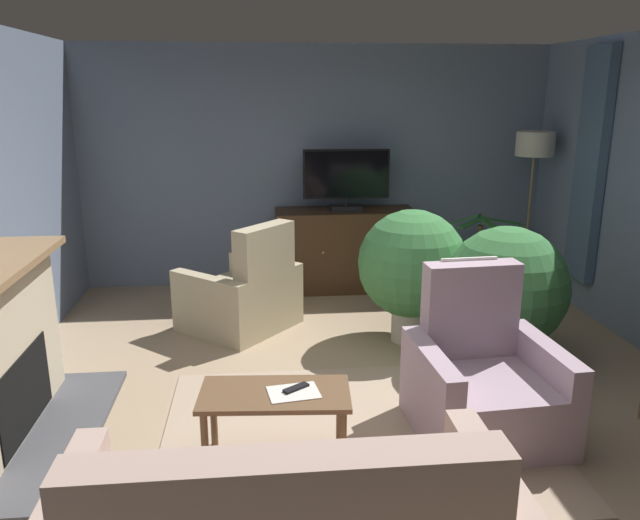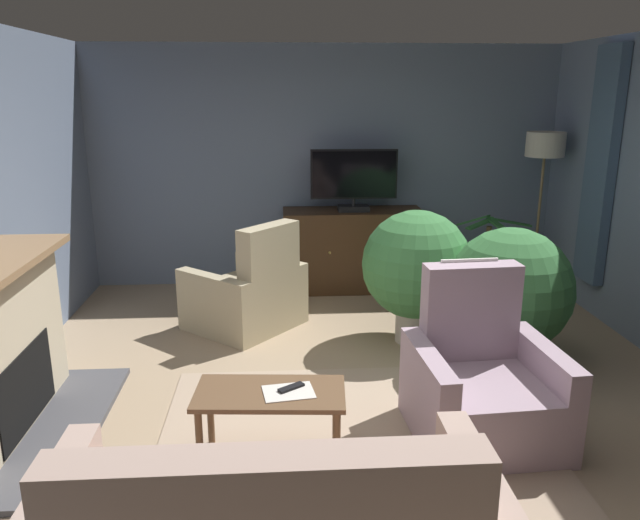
{
  "view_description": "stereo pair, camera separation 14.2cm",
  "coord_description": "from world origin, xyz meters",
  "px_view_note": "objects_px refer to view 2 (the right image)",
  "views": [
    {
      "loc": [
        -0.66,
        -4.02,
        2.23
      ],
      "look_at": [
        -0.24,
        0.2,
        1.05
      ],
      "focal_mm": 34.53,
      "sensor_mm": 36.0,
      "label": 1
    },
    {
      "loc": [
        -0.52,
        -4.03,
        2.23
      ],
      "look_at": [
        -0.24,
        0.2,
        1.05
      ],
      "focal_mm": 34.53,
      "sensor_mm": 36.0,
      "label": 2
    }
  ],
  "objects_px": {
    "floor_lamp": "(545,155)",
    "armchair_facing_sofa": "(482,386)",
    "folded_newspaper": "(289,392)",
    "potted_plant_on_hearth_side": "(416,267)",
    "television": "(354,178)",
    "coffee_table": "(270,401)",
    "armchair_near_window": "(248,295)",
    "tv_cabinet": "(352,252)",
    "tv_remote": "(291,388)",
    "potted_plant_tall_palm_by_window": "(486,273)",
    "potted_plant_small_fern_corner": "(510,291)"
  },
  "relations": [
    {
      "from": "floor_lamp",
      "to": "armchair_facing_sofa",
      "type": "bearing_deg",
      "value": -118.03
    },
    {
      "from": "folded_newspaper",
      "to": "potted_plant_on_hearth_side",
      "type": "distance_m",
      "value": 2.19
    },
    {
      "from": "television",
      "to": "armchair_facing_sofa",
      "type": "distance_m",
      "value": 3.27
    },
    {
      "from": "coffee_table",
      "to": "armchair_facing_sofa",
      "type": "distance_m",
      "value": 1.41
    },
    {
      "from": "coffee_table",
      "to": "armchair_near_window",
      "type": "xyz_separation_m",
      "value": [
        -0.24,
        2.27,
        -0.09
      ]
    },
    {
      "from": "tv_cabinet",
      "to": "coffee_table",
      "type": "xyz_separation_m",
      "value": [
        -0.9,
        -3.39,
        -0.03
      ]
    },
    {
      "from": "potted_plant_on_hearth_side",
      "to": "television",
      "type": "bearing_deg",
      "value": 104.17
    },
    {
      "from": "television",
      "to": "tv_remote",
      "type": "distance_m",
      "value": 3.5
    },
    {
      "from": "armchair_facing_sofa",
      "to": "potted_plant_tall_palm_by_window",
      "type": "xyz_separation_m",
      "value": [
        1.0,
        2.9,
        -0.11
      ]
    },
    {
      "from": "television",
      "to": "potted_plant_small_fern_corner",
      "type": "xyz_separation_m",
      "value": [
        1.03,
        -2.07,
        -0.63
      ]
    },
    {
      "from": "coffee_table",
      "to": "armchair_facing_sofa",
      "type": "bearing_deg",
      "value": 9.84
    },
    {
      "from": "coffee_table",
      "to": "tv_remote",
      "type": "relative_size",
      "value": 5.5
    },
    {
      "from": "coffee_table",
      "to": "potted_plant_on_hearth_side",
      "type": "height_order",
      "value": "potted_plant_on_hearth_side"
    },
    {
      "from": "tv_cabinet",
      "to": "potted_plant_tall_palm_by_window",
      "type": "relative_size",
      "value": 1.75
    },
    {
      "from": "coffee_table",
      "to": "tv_remote",
      "type": "xyz_separation_m",
      "value": [
        0.13,
        0.01,
        0.08
      ]
    },
    {
      "from": "tv_remote",
      "to": "folded_newspaper",
      "type": "distance_m",
      "value": 0.04
    },
    {
      "from": "tv_remote",
      "to": "potted_plant_on_hearth_side",
      "type": "bearing_deg",
      "value": 22.6
    },
    {
      "from": "armchair_near_window",
      "to": "television",
      "type": "bearing_deg",
      "value": 43.29
    },
    {
      "from": "armchair_facing_sofa",
      "to": "floor_lamp",
      "type": "distance_m",
      "value": 3.52
    },
    {
      "from": "tv_remote",
      "to": "potted_plant_on_hearth_side",
      "type": "relative_size",
      "value": 0.14
    },
    {
      "from": "armchair_near_window",
      "to": "potted_plant_tall_palm_by_window",
      "type": "height_order",
      "value": "armchair_near_window"
    },
    {
      "from": "armchair_facing_sofa",
      "to": "potted_plant_on_hearth_side",
      "type": "distance_m",
      "value": 1.62
    },
    {
      "from": "armchair_facing_sofa",
      "to": "floor_lamp",
      "type": "bearing_deg",
      "value": 61.97
    },
    {
      "from": "television",
      "to": "potted_plant_tall_palm_by_window",
      "type": "bearing_deg",
      "value": -7.42
    },
    {
      "from": "folded_newspaper",
      "to": "armchair_facing_sofa",
      "type": "xyz_separation_m",
      "value": [
        1.28,
        0.26,
        -0.14
      ]
    },
    {
      "from": "folded_newspaper",
      "to": "potted_plant_small_fern_corner",
      "type": "xyz_separation_m",
      "value": [
        1.82,
        1.29,
        0.17
      ]
    },
    {
      "from": "potted_plant_tall_palm_by_window",
      "to": "floor_lamp",
      "type": "bearing_deg",
      "value": 1.76
    },
    {
      "from": "potted_plant_tall_palm_by_window",
      "to": "tv_remote",
      "type": "bearing_deg",
      "value": -125.81
    },
    {
      "from": "potted_plant_on_hearth_side",
      "to": "floor_lamp",
      "type": "distance_m",
      "value": 2.3
    },
    {
      "from": "armchair_near_window",
      "to": "tv_remote",
      "type": "bearing_deg",
      "value": -80.69
    },
    {
      "from": "television",
      "to": "potted_plant_small_fern_corner",
      "type": "distance_m",
      "value": 2.4
    },
    {
      "from": "potted_plant_on_hearth_side",
      "to": "potted_plant_tall_palm_by_window",
      "type": "bearing_deg",
      "value": 50.13
    },
    {
      "from": "tv_remote",
      "to": "armchair_facing_sofa",
      "type": "height_order",
      "value": "armchair_facing_sofa"
    },
    {
      "from": "armchair_near_window",
      "to": "potted_plant_on_hearth_side",
      "type": "bearing_deg",
      "value": -16.5
    },
    {
      "from": "floor_lamp",
      "to": "armchair_near_window",
      "type": "bearing_deg",
      "value": -164.32
    },
    {
      "from": "tv_cabinet",
      "to": "potted_plant_small_fern_corner",
      "type": "height_order",
      "value": "potted_plant_small_fern_corner"
    },
    {
      "from": "tv_cabinet",
      "to": "television",
      "type": "relative_size",
      "value": 1.64
    },
    {
      "from": "tv_remote",
      "to": "armchair_facing_sofa",
      "type": "distance_m",
      "value": 1.29
    },
    {
      "from": "coffee_table",
      "to": "floor_lamp",
      "type": "distance_m",
      "value": 4.46
    },
    {
      "from": "potted_plant_small_fern_corner",
      "to": "floor_lamp",
      "type": "xyz_separation_m",
      "value": [
        1.01,
        1.89,
        0.9
      ]
    },
    {
      "from": "potted_plant_on_hearth_side",
      "to": "coffee_table",
      "type": "bearing_deg",
      "value": -125.18
    },
    {
      "from": "television",
      "to": "potted_plant_tall_palm_by_window",
      "type": "xyz_separation_m",
      "value": [
        1.49,
        -0.19,
        -1.06
      ]
    },
    {
      "from": "coffee_table",
      "to": "potted_plant_on_hearth_side",
      "type": "relative_size",
      "value": 0.77
    },
    {
      "from": "tv_remote",
      "to": "potted_plant_tall_palm_by_window",
      "type": "xyz_separation_m",
      "value": [
        2.26,
        3.13,
        -0.26
      ]
    },
    {
      "from": "tv_cabinet",
      "to": "floor_lamp",
      "type": "height_order",
      "value": "floor_lamp"
    },
    {
      "from": "armchair_near_window",
      "to": "floor_lamp",
      "type": "height_order",
      "value": "floor_lamp"
    },
    {
      "from": "armchair_facing_sofa",
      "to": "potted_plant_on_hearth_side",
      "type": "height_order",
      "value": "potted_plant_on_hearth_side"
    },
    {
      "from": "television",
      "to": "potted_plant_tall_palm_by_window",
      "type": "height_order",
      "value": "television"
    },
    {
      "from": "tv_remote",
      "to": "armchair_near_window",
      "type": "xyz_separation_m",
      "value": [
        -0.37,
        2.25,
        -0.17
      ]
    },
    {
      "from": "coffee_table",
      "to": "floor_lamp",
      "type": "height_order",
      "value": "floor_lamp"
    }
  ]
}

